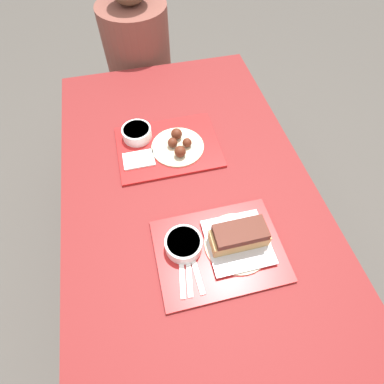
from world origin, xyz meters
name	(u,v)px	position (x,y,z in m)	size (l,w,h in m)	color
ground_plane	(192,268)	(0.00, 0.00, 0.00)	(12.00, 12.00, 0.00)	#4C4742
picnic_table	(192,210)	(0.00, 0.00, 0.66)	(0.95, 1.71, 0.74)	maroon
picnic_bench_far	(154,94)	(0.00, 1.08, 0.40)	(0.90, 0.28, 0.47)	maroon
tray_near	(219,251)	(0.04, -0.22, 0.75)	(0.42, 0.31, 0.01)	red
tray_far	(168,147)	(-0.04, 0.27, 0.75)	(0.42, 0.31, 0.01)	red
bowl_coleslaw_near	(184,244)	(-0.07, -0.19, 0.78)	(0.12, 0.12, 0.05)	white
brisket_sandwich_plate	(239,239)	(0.10, -0.22, 0.79)	(0.22, 0.22, 0.10)	beige
plastic_fork_near	(189,270)	(-0.07, -0.27, 0.76)	(0.04, 0.17, 0.00)	white
plastic_knife_near	(195,268)	(-0.05, -0.27, 0.76)	(0.02, 0.17, 0.00)	white
plastic_spoon_near	(182,272)	(-0.10, -0.27, 0.76)	(0.04, 0.17, 0.00)	white
bowl_coleslaw_far	(137,133)	(-0.15, 0.35, 0.78)	(0.12, 0.12, 0.05)	white
wings_plate_far	(178,145)	(0.00, 0.25, 0.77)	(0.22, 0.22, 0.05)	beige
napkin_far	(139,159)	(-0.17, 0.22, 0.76)	(0.12, 0.09, 0.01)	white
person_seated_across	(137,43)	(-0.06, 1.08, 0.75)	(0.37, 0.37, 0.69)	brown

